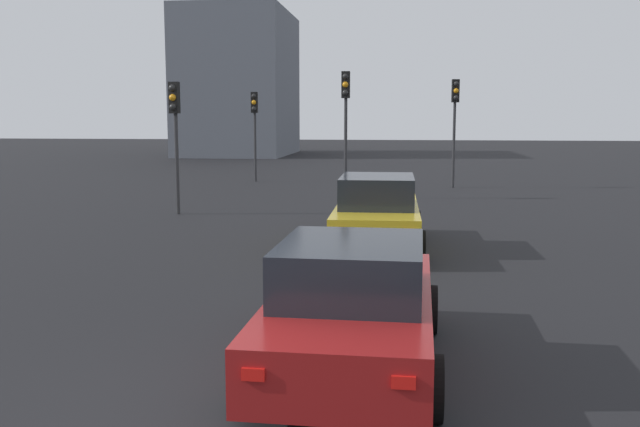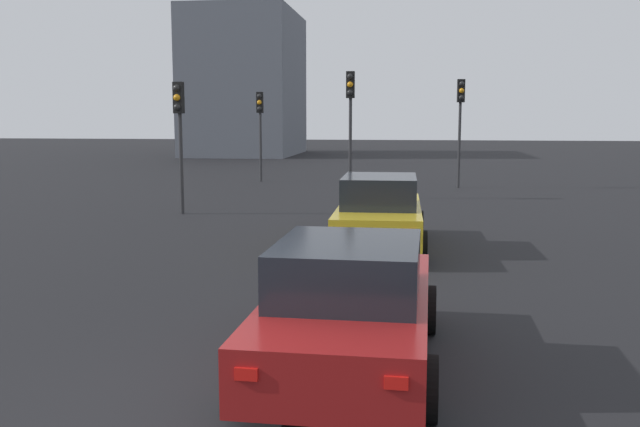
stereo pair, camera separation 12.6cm
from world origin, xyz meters
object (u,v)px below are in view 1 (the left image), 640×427
Objects in this scene: car_red_left_second at (353,306)px; car_yellow_left_lead at (377,213)px; traffic_light_near_left at (255,117)px; traffic_light_far_left at (455,110)px; traffic_light_near_right at (346,108)px; traffic_light_far_right at (175,119)px.

car_yellow_left_lead is at bearing 1.46° from car_red_left_second.
car_red_left_second is (-7.35, 0.01, -0.04)m from car_yellow_left_lead.
traffic_light_far_left is at bearing 77.96° from traffic_light_near_left.
car_red_left_second is 1.15× the size of traffic_light_near_left.
traffic_light_near_right is (9.11, 1.43, 2.37)m from car_yellow_left_lead.
car_yellow_left_lead is 16.31m from traffic_light_near_left.
car_red_left_second is 23.27m from traffic_light_near_left.
car_red_left_second is at bearing 33.16° from traffic_light_far_right.
traffic_light_near_left is 0.89× the size of traffic_light_near_right.
traffic_light_near_right is 1.14× the size of traffic_light_far_right.
car_yellow_left_lead is 1.11× the size of traffic_light_far_left.
traffic_light_far_right is at bearing 51.62° from car_yellow_left_lead.
traffic_light_far_right is at bearing -1.82° from traffic_light_near_left.
traffic_light_near_right is 1.02× the size of traffic_light_far_left.
traffic_light_near_left is 8.62m from traffic_light_far_left.
traffic_light_near_right reaches higher than traffic_light_near_left.
traffic_light_near_left reaches higher than traffic_light_far_right.
traffic_light_far_left is at bearing -11.39° from car_yellow_left_lead.
car_red_left_second is at bearing 179.36° from car_yellow_left_lead.
traffic_light_far_right is (12.02, 6.00, 2.04)m from car_red_left_second.
traffic_light_near_left is (15.07, 5.88, 2.04)m from car_yellow_left_lead.
traffic_light_near_right reaches higher than traffic_light_far_left.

